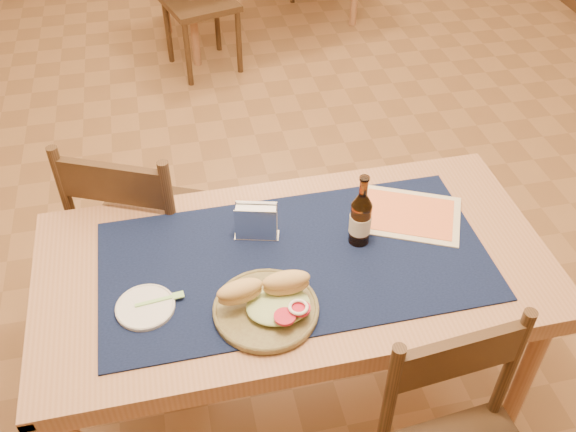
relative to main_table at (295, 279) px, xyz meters
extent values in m
cube|color=#9B6C43|center=(0.00, 0.80, -0.68)|extent=(6.00, 7.00, 0.02)
cylinder|color=#A36F4C|center=(0.72, -0.32, -0.31)|extent=(0.06, 0.06, 0.71)
cylinder|color=#A36F4C|center=(-0.72, 0.32, -0.31)|extent=(0.06, 0.06, 0.71)
cylinder|color=#A36F4C|center=(0.72, 0.32, -0.31)|extent=(0.06, 0.06, 0.71)
cube|color=#A36F4C|center=(0.00, 0.00, 0.06)|extent=(1.60, 0.80, 0.04)
cube|color=#10183A|center=(0.00, 0.00, 0.09)|extent=(1.20, 0.60, 0.01)
cylinder|color=#A36F4C|center=(-0.07, 2.70, -0.31)|extent=(0.05, 0.05, 0.71)
cylinder|color=#432A18|center=(-0.20, 0.67, -0.43)|extent=(0.04, 0.04, 0.48)
cylinder|color=#432A18|center=(-0.55, 0.82, -0.43)|extent=(0.04, 0.04, 0.48)
cylinder|color=#432A18|center=(-0.36, 0.32, -0.43)|extent=(0.04, 0.04, 0.48)
cylinder|color=#432A18|center=(-0.70, 0.48, -0.43)|extent=(0.04, 0.04, 0.48)
cube|color=#432A18|center=(-0.45, 0.57, -0.19)|extent=(0.59, 0.59, 0.04)
cube|color=#432A18|center=(-0.53, 0.39, 0.18)|extent=(0.36, 0.19, 0.15)
cylinder|color=#432A18|center=(-0.36, 0.31, 0.05)|extent=(0.04, 0.04, 0.49)
cylinder|color=#432A18|center=(-0.71, 0.47, 0.05)|extent=(0.04, 0.04, 0.49)
cube|color=#432A18|center=(0.32, -0.48, 0.14)|extent=(0.37, 0.06, 0.14)
cylinder|color=#432A18|center=(0.14, -0.50, 0.02)|extent=(0.04, 0.04, 0.47)
cylinder|color=#432A18|center=(0.51, -0.47, 0.02)|extent=(0.04, 0.04, 0.47)
cylinder|color=#432A18|center=(-0.14, 2.43, -0.44)|extent=(0.04, 0.04, 0.45)
cylinder|color=#432A18|center=(0.21, 2.53, -0.44)|extent=(0.04, 0.04, 0.45)
cylinder|color=#432A18|center=(-0.24, 2.78, -0.44)|extent=(0.04, 0.04, 0.45)
cylinder|color=#432A18|center=(0.11, 2.88, -0.44)|extent=(0.04, 0.04, 0.45)
cube|color=#432A18|center=(-0.02, 2.66, -0.22)|extent=(0.52, 0.52, 0.04)
cylinder|color=olive|center=(-0.13, -0.18, 0.10)|extent=(0.30, 0.30, 0.02)
torus|color=olive|center=(-0.13, -0.18, 0.10)|extent=(0.31, 0.31, 0.01)
ellipsoid|color=#BED290|center=(-0.09, -0.20, 0.12)|extent=(0.18, 0.15, 0.03)
ellipsoid|color=#DCB068|center=(-0.20, -0.16, 0.17)|extent=(0.14, 0.08, 0.07)
ellipsoid|color=#DCB068|center=(-0.06, -0.16, 0.17)|extent=(0.14, 0.06, 0.08)
cylinder|color=red|center=(-0.09, -0.26, 0.14)|extent=(0.06, 0.06, 0.01)
cylinder|color=red|center=(-0.04, -0.24, 0.14)|extent=(0.06, 0.06, 0.01)
torus|color=white|center=(-0.05, -0.24, 0.15)|extent=(0.06, 0.06, 0.01)
cylinder|color=silver|center=(-0.46, -0.10, 0.09)|extent=(0.17, 0.17, 0.01)
torus|color=silver|center=(-0.46, -0.10, 0.10)|extent=(0.17, 0.17, 0.01)
cube|color=#96D977|center=(-0.44, -0.09, 0.10)|extent=(0.11, 0.02, 0.00)
cube|color=#96D977|center=(-0.37, -0.08, 0.10)|extent=(0.04, 0.03, 0.00)
cylinder|color=#4C2A0D|center=(0.22, 0.04, 0.16)|extent=(0.07, 0.07, 0.15)
cone|color=#4C2A0D|center=(0.22, 0.04, 0.26)|extent=(0.07, 0.07, 0.04)
cylinder|color=#4C2A0D|center=(0.22, 0.04, 0.31)|extent=(0.03, 0.03, 0.06)
cylinder|color=#4C2A0D|center=(0.22, 0.04, 0.34)|extent=(0.03, 0.03, 0.01)
cylinder|color=#F9EBC7|center=(0.22, 0.04, 0.16)|extent=(0.07, 0.07, 0.07)
cube|color=silver|center=(-0.10, 0.13, 0.09)|extent=(0.15, 0.09, 0.00)
cube|color=silver|center=(-0.10, 0.11, 0.15)|extent=(0.13, 0.04, 0.12)
cube|color=silver|center=(-0.09, 0.15, 0.15)|extent=(0.13, 0.04, 0.12)
cube|color=white|center=(-0.10, 0.13, 0.15)|extent=(0.13, 0.07, 0.11)
cube|color=#3B96BF|center=(-0.10, 0.11, 0.16)|extent=(0.09, 0.03, 0.04)
cube|color=beige|center=(0.42, 0.12, 0.09)|extent=(0.41, 0.37, 0.00)
cube|color=orange|center=(0.42, 0.12, 0.09)|extent=(0.35, 0.31, 0.00)
camera|label=1|loc=(-0.32, -1.35, 1.52)|focal=40.00mm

